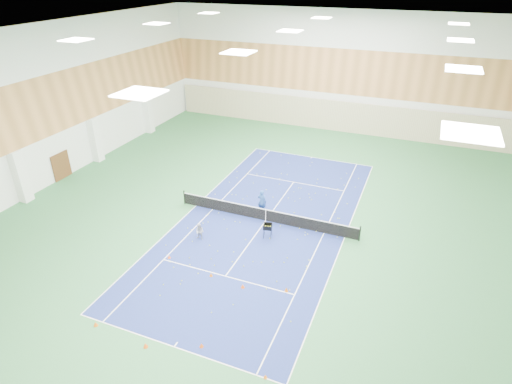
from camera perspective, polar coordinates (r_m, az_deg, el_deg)
ground at (r=29.59m, az=1.29°, el=-3.88°), size 40.00×40.00×0.00m
room_shell at (r=26.90m, az=1.43°, el=7.02°), size 36.00×40.00×12.00m
wood_cladding at (r=26.24m, az=1.48°, el=11.10°), size 36.00×40.00×8.00m
ceiling_light_grid at (r=25.37m, az=1.60°, el=19.59°), size 21.40×25.40×0.06m
court_surface at (r=29.59m, az=1.29°, el=-3.87°), size 10.97×23.77×0.01m
tennis_balls_scatter at (r=29.57m, az=1.29°, el=-3.80°), size 10.57×22.77×0.07m
tennis_net at (r=29.31m, az=1.30°, el=-2.96°), size 12.80×0.10×1.10m
back_curtain at (r=46.33m, az=10.21°, el=10.00°), size 35.40×0.16×3.20m
door_left_b at (r=38.46m, az=-24.53°, el=3.20°), size 0.08×1.80×2.20m
coach at (r=30.13m, az=0.80°, el=-1.27°), size 0.69×0.49×1.79m
child_court at (r=27.67m, az=-7.50°, el=-5.27°), size 0.57×0.45×1.13m
ball_cart at (r=27.68m, az=1.56°, el=-5.17°), size 0.67×0.67×0.98m
cone_svc_a at (r=26.55m, az=-11.51°, el=-8.45°), size 0.20×0.20×0.22m
cone_svc_b at (r=24.83m, az=-6.02°, el=-10.90°), size 0.20×0.20×0.22m
cone_svc_c at (r=23.95m, az=-1.78°, el=-12.41°), size 0.23×0.23×0.25m
cone_svc_d at (r=23.77m, az=4.08°, el=-12.84°), size 0.23×0.23×0.25m
cone_base_a at (r=23.27m, az=-20.61°, el=-16.12°), size 0.22×0.22×0.24m
cone_base_b at (r=21.60m, az=-14.53°, el=-19.16°), size 0.22×0.22×0.25m
cone_base_c at (r=21.15m, az=-7.29°, el=-19.58°), size 0.21×0.21×0.23m
cone_base_d at (r=19.92m, az=1.27°, el=-23.36°), size 0.18×0.18×0.19m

